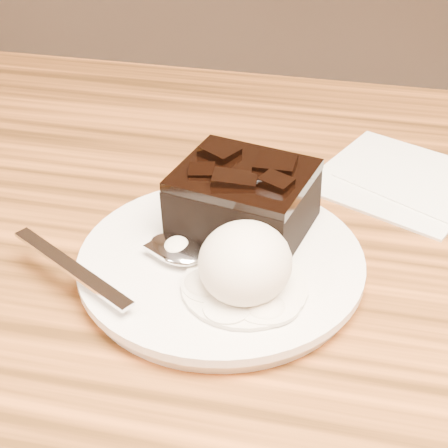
% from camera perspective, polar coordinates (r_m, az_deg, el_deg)
% --- Properties ---
extents(plate, '(0.21, 0.21, 0.02)m').
position_cam_1_polar(plate, '(0.53, -0.24, -3.41)').
color(plate, silver).
rests_on(plate, dining_table).
extents(brownie, '(0.11, 0.10, 0.05)m').
position_cam_1_polar(brownie, '(0.54, 1.59, 1.72)').
color(brownie, black).
rests_on(brownie, plate).
extents(ice_cream_scoop, '(0.06, 0.07, 0.05)m').
position_cam_1_polar(ice_cream_scoop, '(0.48, 1.73, -3.17)').
color(ice_cream_scoop, white).
rests_on(ice_cream_scoop, plate).
extents(melt_puddle, '(0.09, 0.09, 0.00)m').
position_cam_1_polar(melt_puddle, '(0.49, 1.68, -5.16)').
color(melt_puddle, white).
rests_on(melt_puddle, plate).
extents(spoon, '(0.18, 0.13, 0.01)m').
position_cam_1_polar(spoon, '(0.52, -3.87, -2.19)').
color(spoon, silver).
rests_on(spoon, plate).
extents(napkin, '(0.18, 0.18, 0.01)m').
position_cam_1_polar(napkin, '(0.66, 14.08, 3.59)').
color(napkin, white).
rests_on(napkin, dining_table).
extents(crumb_a, '(0.01, 0.01, 0.00)m').
position_cam_1_polar(crumb_a, '(0.53, -1.37, -1.26)').
color(crumb_a, black).
rests_on(crumb_a, plate).
extents(crumb_b, '(0.01, 0.01, 0.00)m').
position_cam_1_polar(crumb_b, '(0.49, -0.58, -5.53)').
color(crumb_b, black).
rests_on(crumb_b, plate).
extents(crumb_c, '(0.01, 0.01, 0.00)m').
position_cam_1_polar(crumb_c, '(0.47, 4.78, -7.62)').
color(crumb_c, black).
rests_on(crumb_c, plate).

